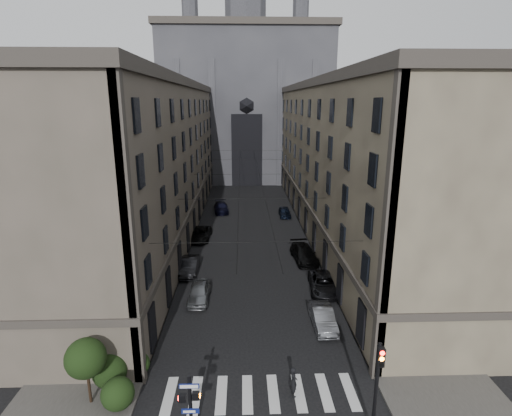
{
  "coord_description": "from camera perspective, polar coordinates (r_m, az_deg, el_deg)",
  "views": [
    {
      "loc": [
        -0.92,
        -14.53,
        16.4
      ],
      "look_at": [
        -0.06,
        10.56,
        9.66
      ],
      "focal_mm": 28.0,
      "sensor_mm": 36.0,
      "label": 1
    }
  ],
  "objects": [
    {
      "name": "car_right_near",
      "position": [
        31.34,
        9.51,
        -15.21
      ],
      "size": [
        1.6,
        4.4,
        1.44
      ],
      "primitive_type": "imported",
      "rotation": [
        0.0,
        0.0,
        0.02
      ],
      "color": "slate",
      "rests_on": "ground"
    },
    {
      "name": "tram_wires",
      "position": [
        50.99,
        -0.91,
        4.69
      ],
      "size": [
        14.0,
        60.0,
        0.43
      ],
      "color": "black",
      "rests_on": "ground"
    },
    {
      "name": "traffic_light_right",
      "position": [
        22.02,
        16.98,
        -22.26
      ],
      "size": [
        0.34,
        0.5,
        5.2
      ],
      "color": "black",
      "rests_on": "ground"
    },
    {
      "name": "shrub_cluster",
      "position": [
        25.6,
        -20.72,
        -20.84
      ],
      "size": [
        3.9,
        4.4,
        3.9
      ],
      "color": "black",
      "rests_on": "sidewalk_left"
    },
    {
      "name": "car_left_midfar",
      "position": [
        49.26,
        -8.0,
        -3.68
      ],
      "size": [
        2.64,
        5.31,
        1.45
      ],
      "primitive_type": "imported",
      "rotation": [
        0.0,
        0.0,
        -0.05
      ],
      "color": "black",
      "rests_on": "ground"
    },
    {
      "name": "car_right_midnear",
      "position": [
        36.56,
        9.62,
        -10.59
      ],
      "size": [
        2.81,
        5.38,
        1.45
      ],
      "primitive_type": "imported",
      "rotation": [
        0.0,
        0.0,
        -0.08
      ],
      "color": "black",
      "rests_on": "ground"
    },
    {
      "name": "building_left",
      "position": [
        52.53,
        -15.86,
        6.75
      ],
      "size": [
        13.6,
        60.6,
        18.85
      ],
      "color": "#484237",
      "rests_on": "ground"
    },
    {
      "name": "car_left_midnear",
      "position": [
        40.03,
        -9.49,
        -8.19
      ],
      "size": [
        1.62,
        4.61,
        1.52
      ],
      "primitive_type": "imported",
      "rotation": [
        0.0,
        0.0,
        -0.0
      ],
      "color": "black",
      "rests_on": "ground"
    },
    {
      "name": "car_left_near",
      "position": [
        34.85,
        -8.13,
        -11.84
      ],
      "size": [
        1.8,
        4.35,
        1.47
      ],
      "primitive_type": "imported",
      "rotation": [
        0.0,
        0.0,
        -0.01
      ],
      "color": "slate",
      "rests_on": "ground"
    },
    {
      "name": "sidewalk_right",
      "position": [
        54.31,
        10.27,
        -2.71
      ],
      "size": [
        7.0,
        80.0,
        0.15
      ],
      "primitive_type": "cube",
      "color": "#383533",
      "rests_on": "ground"
    },
    {
      "name": "pedestrian_signal_left",
      "position": [
        21.49,
        -9.37,
        -26.14
      ],
      "size": [
        1.02,
        0.38,
        4.0
      ],
      "color": "black",
      "rests_on": "ground"
    },
    {
      "name": "gothic_tower",
      "position": [
        89.5,
        -1.44,
        15.92
      ],
      "size": [
        35.0,
        23.0,
        58.0
      ],
      "color": "#2D2D33",
      "rests_on": "ground"
    },
    {
      "name": "car_right_far",
      "position": [
        58.54,
        4.12,
        -0.57
      ],
      "size": [
        1.64,
        4.05,
        1.38
      ],
      "primitive_type": "imported",
      "rotation": [
        0.0,
        0.0,
        -0.0
      ],
      "color": "black",
      "rests_on": "ground"
    },
    {
      "name": "building_right",
      "position": [
        53.0,
        13.87,
        6.95
      ],
      "size": [
        13.6,
        60.6,
        18.85
      ],
      "color": "brown",
      "rests_on": "ground"
    },
    {
      "name": "car_right_midfar",
      "position": [
        42.77,
        6.88,
        -6.49
      ],
      "size": [
        2.73,
        5.65,
        1.59
      ],
      "primitive_type": "imported",
      "rotation": [
        0.0,
        0.0,
        0.09
      ],
      "color": "black",
      "rests_on": "ground"
    },
    {
      "name": "car_left_far",
      "position": [
        60.96,
        -4.99,
        0.07
      ],
      "size": [
        2.56,
        5.17,
        1.45
      ],
      "primitive_type": "imported",
      "rotation": [
        0.0,
        0.0,
        0.11
      ],
      "color": "black",
      "rests_on": "ground"
    },
    {
      "name": "sidewalk_left",
      "position": [
        53.95,
        -12.12,
        -2.93
      ],
      "size": [
        7.0,
        80.0,
        0.15
      ],
      "primitive_type": "cube",
      "color": "#383533",
      "rests_on": "ground"
    },
    {
      "name": "zebra_crossing",
      "position": [
        25.51,
        0.62,
        -24.96
      ],
      "size": [
        11.0,
        3.2,
        0.01
      ],
      "primitive_type": "cube",
      "color": "beige",
      "rests_on": "ground"
    },
    {
      "name": "pedestrian",
      "position": [
        24.92,
        5.39,
        -23.46
      ],
      "size": [
        0.55,
        0.74,
        1.83
      ],
      "primitive_type": "imported",
      "rotation": [
        0.0,
        0.0,
        1.76
      ],
      "color": "black",
      "rests_on": "ground"
    }
  ]
}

